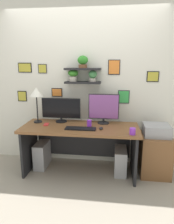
% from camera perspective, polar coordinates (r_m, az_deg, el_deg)
% --- Properties ---
extents(ground_plane, '(8.00, 8.00, 0.00)m').
position_cam_1_polar(ground_plane, '(3.36, -1.88, -16.37)').
color(ground_plane, gray).
extents(back_wall_assembly, '(4.40, 0.24, 2.70)m').
position_cam_1_polar(back_wall_assembly, '(3.35, -0.88, 8.16)').
color(back_wall_assembly, silver).
rests_on(back_wall_assembly, ground).
extents(desk, '(1.75, 0.68, 0.75)m').
position_cam_1_polar(desk, '(3.17, -1.79, -7.32)').
color(desk, brown).
rests_on(desk, ground).
extents(monitor_left, '(0.62, 0.18, 0.38)m').
position_cam_1_polar(monitor_left, '(3.27, -7.29, 0.75)').
color(monitor_left, black).
rests_on(monitor_left, desk).
extents(monitor_right, '(0.47, 0.18, 0.46)m').
position_cam_1_polar(monitor_right, '(3.16, 4.69, 1.06)').
color(monitor_right, black).
rests_on(monitor_right, desk).
extents(keyboard, '(0.44, 0.14, 0.02)m').
position_cam_1_polar(keyboard, '(2.92, -1.83, -4.67)').
color(keyboard, black).
rests_on(keyboard, desk).
extents(computer_mouse, '(0.06, 0.09, 0.03)m').
position_cam_1_polar(computer_mouse, '(2.93, 3.98, -4.56)').
color(computer_mouse, black).
rests_on(computer_mouse, desk).
extents(desk_lamp, '(0.20, 0.20, 0.56)m').
position_cam_1_polar(desk_lamp, '(3.25, -14.04, 4.92)').
color(desk_lamp, black).
rests_on(desk_lamp, desk).
extents(cell_phone, '(0.09, 0.15, 0.01)m').
position_cam_1_polar(cell_phone, '(3.19, -11.38, -3.43)').
color(cell_phone, red).
rests_on(cell_phone, desk).
extents(coffee_mug, '(0.08, 0.08, 0.09)m').
position_cam_1_polar(coffee_mug, '(2.77, 12.67, -5.29)').
color(coffee_mug, purple).
rests_on(coffee_mug, desk).
extents(pen_cup, '(0.07, 0.07, 0.10)m').
position_cam_1_polar(pen_cup, '(3.03, 0.63, -3.21)').
color(pen_cup, purple).
rests_on(pen_cup, desk).
extents(drawer_cabinet, '(0.44, 0.50, 0.62)m').
position_cam_1_polar(drawer_cabinet, '(3.34, 18.40, -11.27)').
color(drawer_cabinet, brown).
rests_on(drawer_cabinet, ground).
extents(printer, '(0.38, 0.34, 0.17)m').
position_cam_1_polar(printer, '(3.20, 18.93, -4.84)').
color(printer, '#9E9EA3').
rests_on(printer, drawer_cabinet).
extents(computer_tower_left, '(0.18, 0.40, 0.41)m').
position_cam_1_polar(computer_tower_left, '(3.51, -12.45, -11.54)').
color(computer_tower_left, '#99999E').
rests_on(computer_tower_left, ground).
extents(computer_tower_right, '(0.18, 0.40, 0.39)m').
position_cam_1_polar(computer_tower_right, '(3.29, 9.34, -13.34)').
color(computer_tower_right, '#99999E').
rests_on(computer_tower_right, ground).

